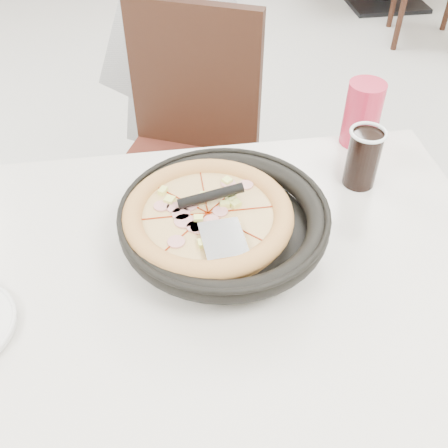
{
  "coord_description": "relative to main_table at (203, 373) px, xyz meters",
  "views": [
    {
      "loc": [
        0.31,
        -1.29,
        1.5
      ],
      "look_at": [
        0.42,
        -0.56,
        0.8
      ],
      "focal_mm": 42.0,
      "sensor_mm": 36.0,
      "label": 1
    }
  ],
  "objects": [
    {
      "name": "floor",
      "position": [
        -0.36,
        0.62,
        -0.38
      ],
      "size": [
        7.0,
        7.0,
        0.0
      ],
      "primitive_type": "plane",
      "color": "#B9B9B4",
      "rests_on": "ground"
    },
    {
      "name": "main_table",
      "position": [
        0.0,
        0.0,
        0.0
      ],
      "size": [
        1.28,
        0.92,
        0.75
      ],
      "primitive_type": null,
      "rotation": [
        0.0,
        0.0,
        -0.1
      ],
      "color": "white",
      "rests_on": "floor"
    },
    {
      "name": "chair_far",
      "position": [
        0.0,
        0.65,
        0.1
      ],
      "size": [
        0.56,
        0.56,
        0.95
      ],
      "primitive_type": null,
      "rotation": [
        0.0,
        0.0,
        2.72
      ],
      "color": "black",
      "rests_on": "floor"
    },
    {
      "name": "trivet",
      "position": [
        0.08,
        0.02,
        0.39
      ],
      "size": [
        0.13,
        0.13,
        0.04
      ],
      "primitive_type": "cylinder",
      "rotation": [
        0.0,
        0.0,
        -0.1
      ],
      "color": "black",
      "rests_on": "main_table"
    },
    {
      "name": "pizza_pan",
      "position": [
        0.06,
        0.07,
        0.42
      ],
      "size": [
        0.37,
        0.37,
        0.01
      ],
      "primitive_type": "cylinder",
      "rotation": [
        0.0,
        0.0,
        -0.1
      ],
      "color": "black",
      "rests_on": "trivet"
    },
    {
      "name": "pizza",
      "position": [
        0.03,
        0.07,
        0.44
      ],
      "size": [
        0.33,
        0.33,
        0.02
      ],
      "primitive_type": "cylinder",
      "rotation": [
        0.0,
        0.0,
        -0.1
      ],
      "color": "#CB8E49",
      "rests_on": "pizza_pan"
    },
    {
      "name": "pizza_server",
      "position": [
        0.05,
        -0.01,
        0.47
      ],
      "size": [
        0.08,
        0.1,
        0.0
      ],
      "primitive_type": "cube",
      "rotation": [
        0.0,
        0.0,
        0.07
      ],
      "color": "silver",
      "rests_on": "pizza"
    },
    {
      "name": "cola_glass",
      "position": [
        0.39,
        0.21,
        0.44
      ],
      "size": [
        0.08,
        0.08,
        0.13
      ],
      "primitive_type": "cylinder",
      "rotation": [
        0.0,
        0.0,
        -0.1
      ],
      "color": "black",
      "rests_on": "main_table"
    },
    {
      "name": "red_cup",
      "position": [
        0.44,
        0.37,
        0.45
      ],
      "size": [
        0.1,
        0.1,
        0.16
      ],
      "primitive_type": "cylinder",
      "rotation": [
        0.0,
        0.0,
        -0.1
      ],
      "color": "#B41F39",
      "rests_on": "main_table"
    }
  ]
}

